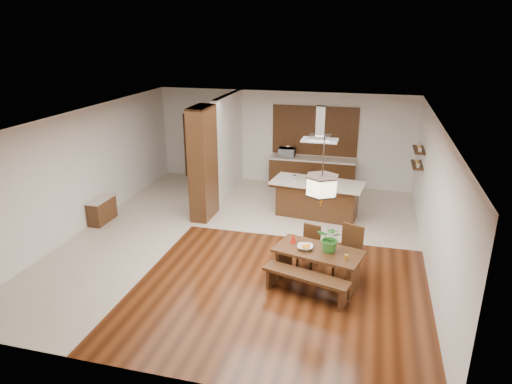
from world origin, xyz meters
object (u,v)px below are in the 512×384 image
(dining_bench, at_px, (306,286))
(pendant_lantern, at_px, (323,172))
(dining_chair_right, at_px, (347,252))
(kitchen_island, at_px, (317,199))
(island_cup, at_px, (333,182))
(range_hood, at_px, (321,124))
(microwave, at_px, (287,152))
(fruit_bowl, at_px, (305,247))
(foliage_plant, at_px, (331,239))
(hallway_console, at_px, (102,210))
(dining_chair_left, at_px, (308,247))
(dining_table, at_px, (318,259))

(dining_bench, distance_m, pendant_lantern, 2.10)
(dining_chair_right, distance_m, kitchen_island, 3.09)
(pendant_lantern, height_order, island_cup, pendant_lantern)
(kitchen_island, distance_m, range_hood, 1.97)
(kitchen_island, height_order, microwave, microwave)
(dining_chair_right, bearing_deg, kitchen_island, 130.91)
(microwave, bearing_deg, kitchen_island, -60.32)
(fruit_bowl, bearing_deg, microwave, 104.44)
(foliage_plant, bearing_deg, dining_bench, -121.89)
(hallway_console, distance_m, range_hood, 5.94)
(pendant_lantern, distance_m, range_hood, 3.36)
(dining_chair_right, height_order, kitchen_island, dining_chair_right)
(hallway_console, bearing_deg, island_cup, 16.58)
(pendant_lantern, bearing_deg, microwave, 106.97)
(hallway_console, height_order, pendant_lantern, pendant_lantern)
(island_cup, bearing_deg, microwave, 125.68)
(hallway_console, height_order, microwave, microwave)
(dining_chair_left, height_order, fruit_bowl, dining_chair_left)
(dining_table, xyz_separation_m, pendant_lantern, (-0.00, 0.00, 1.74))
(dining_bench, bearing_deg, fruit_bowl, 101.44)
(pendant_lantern, distance_m, microwave, 5.91)
(island_cup, bearing_deg, pendant_lantern, -89.19)
(hallway_console, bearing_deg, pendant_lantern, -15.39)
(foliage_plant, bearing_deg, hallway_console, 165.21)
(kitchen_island, bearing_deg, dining_chair_left, -79.23)
(island_cup, bearing_deg, dining_chair_right, -78.76)
(pendant_lantern, height_order, kitchen_island, pendant_lantern)
(hallway_console, bearing_deg, fruit_bowl, -16.26)
(dining_chair_left, xyz_separation_m, island_cup, (0.23, 2.66, 0.58))
(pendant_lantern, relative_size, island_cup, 11.03)
(dining_table, distance_m, pendant_lantern, 1.74)
(dining_chair_left, bearing_deg, pendant_lantern, -48.61)
(dining_chair_right, distance_m, foliage_plant, 0.66)
(island_cup, bearing_deg, range_hood, 170.20)
(dining_chair_left, xyz_separation_m, kitchen_island, (-0.17, 2.73, 0.06))
(dining_chair_left, relative_size, dining_chair_right, 0.84)
(dining_table, bearing_deg, microwave, 106.97)
(dining_chair_right, distance_m, fruit_bowl, 0.91)
(dining_chair_right, distance_m, range_hood, 3.65)
(foliage_plant, bearing_deg, range_hood, 101.36)
(fruit_bowl, xyz_separation_m, range_hood, (-0.19, 3.34, 1.74))
(dining_chair_left, distance_m, fruit_bowl, 0.67)
(dining_bench, bearing_deg, kitchen_island, 94.43)
(dining_bench, bearing_deg, range_hood, 94.42)
(hallway_console, distance_m, dining_chair_left, 5.51)
(dining_bench, height_order, dining_chair_right, dining_chair_right)
(dining_bench, bearing_deg, dining_table, 75.89)
(dining_chair_right, relative_size, range_hood, 1.15)
(kitchen_island, bearing_deg, foliage_plant, -71.42)
(dining_table, distance_m, range_hood, 3.88)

